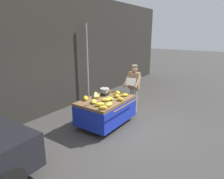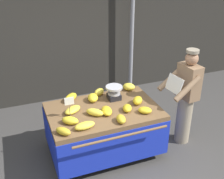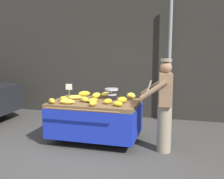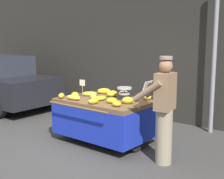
% 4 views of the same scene
% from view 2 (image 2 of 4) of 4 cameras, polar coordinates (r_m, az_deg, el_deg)
% --- Properties ---
extents(ground_plane, '(60.00, 60.00, 0.00)m').
position_cam_2_polar(ground_plane, '(4.52, 2.61, -16.87)').
color(ground_plane, '#423F3D').
extents(back_wall, '(16.00, 0.24, 4.22)m').
position_cam_2_polar(back_wall, '(6.14, -8.38, 17.01)').
color(back_wall, '#2D2B26').
rests_on(back_wall, ground).
extents(street_pole, '(0.09, 0.09, 3.13)m').
position_cam_2_polar(street_pole, '(6.32, 4.05, 12.42)').
color(street_pole, gray).
rests_on(street_pole, ground).
extents(banana_cart, '(1.77, 1.34, 0.84)m').
position_cam_2_polar(banana_cart, '(4.57, -1.68, -6.31)').
color(banana_cart, brown).
rests_on(banana_cart, ground).
extents(weighing_scale, '(0.28, 0.28, 0.24)m').
position_cam_2_polar(weighing_scale, '(4.70, 0.42, -0.65)').
color(weighing_scale, black).
rests_on(weighing_scale, banana_cart).
extents(price_sign, '(0.14, 0.01, 0.34)m').
position_cam_2_polar(price_sign, '(4.17, -8.61, -2.72)').
color(price_sign, '#997A51').
rests_on(price_sign, banana_cart).
extents(banana_bunch_0, '(0.15, 0.23, 0.10)m').
position_cam_2_polar(banana_bunch_0, '(4.12, 1.84, -5.97)').
color(banana_bunch_0, gold).
rests_on(banana_bunch_0, banana_cart).
extents(banana_bunch_1, '(0.30, 0.28, 0.12)m').
position_cam_2_polar(banana_bunch_1, '(4.72, -8.33, -1.60)').
color(banana_bunch_1, gold).
rests_on(banana_bunch_1, banana_cart).
extents(banana_bunch_2, '(0.22, 0.27, 0.12)m').
position_cam_2_polar(banana_bunch_2, '(4.67, -3.89, -1.67)').
color(banana_bunch_2, yellow).
rests_on(banana_bunch_2, banana_cart).
extents(banana_bunch_3, '(0.34, 0.30, 0.09)m').
position_cam_2_polar(banana_bunch_3, '(4.39, -7.96, -4.10)').
color(banana_bunch_3, yellow).
rests_on(banana_bunch_3, banana_cart).
extents(banana_bunch_4, '(0.29, 0.27, 0.11)m').
position_cam_2_polar(banana_bunch_4, '(4.12, -8.45, -6.22)').
color(banana_bunch_4, yellow).
rests_on(banana_bunch_4, banana_cart).
extents(banana_bunch_5, '(0.25, 0.26, 0.12)m').
position_cam_2_polar(banana_bunch_5, '(4.59, 5.20, -2.23)').
color(banana_bunch_5, gold).
rests_on(banana_bunch_5, banana_cart).
extents(banana_bunch_6, '(0.26, 0.24, 0.09)m').
position_cam_2_polar(banana_bunch_6, '(4.37, 6.67, -4.18)').
color(banana_bunch_6, gold).
rests_on(banana_bunch_6, banana_cart).
extents(banana_bunch_7, '(0.24, 0.21, 0.12)m').
position_cam_2_polar(banana_bunch_7, '(4.85, -2.62, -0.51)').
color(banana_bunch_7, yellow).
rests_on(banana_bunch_7, banana_cart).
extents(banana_bunch_8, '(0.21, 0.24, 0.10)m').
position_cam_2_polar(banana_bunch_8, '(4.39, 3.11, -3.78)').
color(banana_bunch_8, gold).
rests_on(banana_bunch_8, banana_cart).
extents(banana_bunch_9, '(0.20, 0.29, 0.09)m').
position_cam_2_polar(banana_bunch_9, '(4.33, -1.09, -4.32)').
color(banana_bunch_9, gold).
rests_on(banana_bunch_9, banana_cart).
extents(banana_bunch_10, '(0.24, 0.25, 0.10)m').
position_cam_2_polar(banana_bunch_10, '(3.92, -9.83, -8.30)').
color(banana_bunch_10, gold).
rests_on(banana_bunch_10, banana_cart).
extents(banana_bunch_11, '(0.31, 0.18, 0.10)m').
position_cam_2_polar(banana_bunch_11, '(4.00, -5.52, -7.28)').
color(banana_bunch_11, yellow).
rests_on(banana_bunch_11, banana_cart).
extents(banana_bunch_12, '(0.27, 0.27, 0.13)m').
position_cam_2_polar(banana_bunch_12, '(5.03, 3.44, 0.56)').
color(banana_bunch_12, yellow).
rests_on(banana_bunch_12, banana_cart).
extents(banana_bunch_13, '(0.29, 0.29, 0.11)m').
position_cam_2_polar(banana_bunch_13, '(4.28, -3.49, -4.61)').
color(banana_bunch_13, yellow).
rests_on(banana_bunch_13, banana_cart).
extents(vendor_person, '(0.61, 0.56, 1.71)m').
position_cam_2_polar(vendor_person, '(4.88, 14.70, -1.61)').
color(vendor_person, gray).
rests_on(vendor_person, ground).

